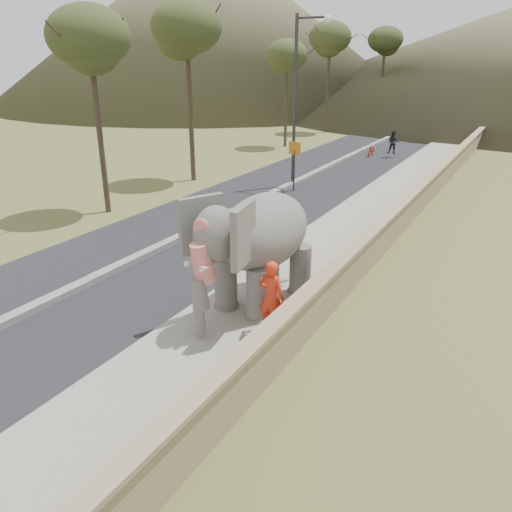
# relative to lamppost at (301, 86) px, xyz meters

# --- Properties ---
(ground) EXTENTS (160.00, 160.00, 0.00)m
(ground) POSITION_rel_lamppost_xyz_m (4.69, -14.10, -4.87)
(ground) COLOR olive
(ground) RESTS_ON ground
(road) EXTENTS (7.00, 120.00, 0.03)m
(road) POSITION_rel_lamppost_xyz_m (-0.31, -4.10, -4.86)
(road) COLOR black
(road) RESTS_ON ground
(median) EXTENTS (0.35, 120.00, 0.22)m
(median) POSITION_rel_lamppost_xyz_m (-0.31, -4.10, -4.76)
(median) COLOR black
(median) RESTS_ON ground
(walkway) EXTENTS (3.00, 120.00, 0.15)m
(walkway) POSITION_rel_lamppost_xyz_m (4.69, -4.10, -4.80)
(walkway) COLOR #9E9687
(walkway) RESTS_ON ground
(parapet) EXTENTS (0.30, 120.00, 1.10)m
(parapet) POSITION_rel_lamppost_xyz_m (6.34, -4.10, -4.32)
(parapet) COLOR tan
(parapet) RESTS_ON ground
(lamppost) EXTENTS (1.76, 0.36, 8.00)m
(lamppost) POSITION_rel_lamppost_xyz_m (0.00, 0.00, 0.00)
(lamppost) COLOR #2E2E33
(lamppost) RESTS_ON ground
(signboard) EXTENTS (0.60, 0.08, 2.40)m
(signboard) POSITION_rel_lamppost_xyz_m (0.19, -0.93, -3.23)
(signboard) COLOR #2D2D33
(signboard) RESTS_ON ground
(hill_left) EXTENTS (60.00, 60.00, 22.00)m
(hill_left) POSITION_rel_lamppost_xyz_m (-33.31, 40.90, 6.13)
(hill_left) COLOR brown
(hill_left) RESTS_ON ground
(elephant_and_man) EXTENTS (2.65, 4.41, 3.01)m
(elephant_and_man) POSITION_rel_lamppost_xyz_m (4.71, -12.30, -3.23)
(elephant_and_man) COLOR slate
(elephant_and_man) RESTS_ON ground
(motorcyclist) EXTENTS (2.13, 1.59, 1.78)m
(motorcyclist) POSITION_rel_lamppost_xyz_m (1.37, 10.10, -4.17)
(motorcyclist) COLOR #9A1F0E
(motorcyclist) RESTS_ON ground
(trees) EXTENTS (48.23, 43.70, 9.38)m
(trees) POSITION_rel_lamppost_xyz_m (3.95, 14.94, -0.73)
(trees) COLOR #473828
(trees) RESTS_ON ground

